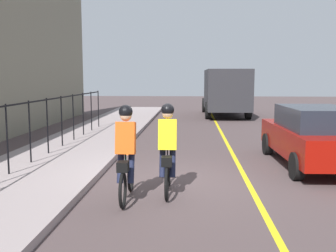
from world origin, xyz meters
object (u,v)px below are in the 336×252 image
(cyclist_lead, at_px, (126,153))
(traffic_cone_near, at_px, (129,146))
(box_truck_background, at_px, (225,90))
(cyclist_follow, at_px, (168,149))
(patrol_sedan, at_px, (314,135))

(cyclist_lead, height_order, traffic_cone_near, cyclist_lead)
(cyclist_lead, relative_size, box_truck_background, 0.27)
(box_truck_background, relative_size, traffic_cone_near, 13.12)
(cyclist_follow, relative_size, traffic_cone_near, 3.55)
(patrol_sedan, bearing_deg, cyclist_follow, 124.49)
(cyclist_follow, relative_size, patrol_sedan, 0.41)
(cyclist_follow, bearing_deg, box_truck_background, -9.87)
(cyclist_follow, height_order, patrol_sedan, cyclist_follow)
(cyclist_follow, height_order, traffic_cone_near, cyclist_follow)
(box_truck_background, bearing_deg, traffic_cone_near, 161.43)
(cyclist_lead, xyz_separation_m, cyclist_follow, (0.48, -0.75, 0.00))
(patrol_sedan, xyz_separation_m, box_truck_background, (13.45, 1.20, 0.73))
(box_truck_background, height_order, traffic_cone_near, box_truck_background)
(patrol_sedan, distance_m, box_truck_background, 13.52)
(cyclist_lead, height_order, cyclist_follow, same)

